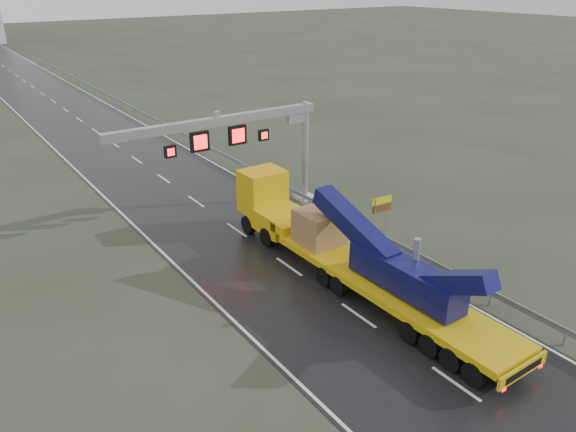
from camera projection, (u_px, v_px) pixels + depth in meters
ground at (419, 359)px, 24.35m from camera, size 400.00×400.00×0.00m
road at (115, 144)px, 54.59m from camera, size 11.00×200.00×0.02m
guardrail at (218, 152)px, 49.92m from camera, size 0.20×140.00×1.40m
sign_gantry at (246, 135)px, 36.81m from camera, size 14.90×1.20×7.42m
heavy_haul_truck at (334, 242)px, 30.75m from camera, size 3.20×20.29×4.76m
exit_sign_pair at (382, 208)px, 35.32m from camera, size 1.49×0.18×2.55m
striped_barrier at (335, 211)px, 38.14m from camera, size 0.67×0.49×1.02m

